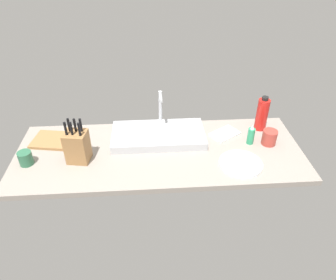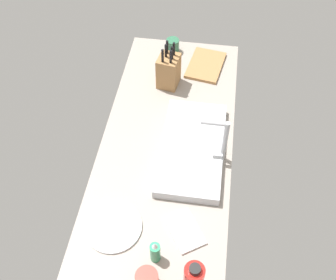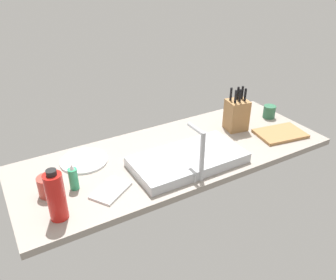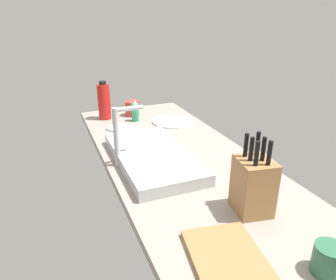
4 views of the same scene
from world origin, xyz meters
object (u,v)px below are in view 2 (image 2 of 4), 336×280
Objects in this scene: dinner_plate at (113,227)px; coffee_mug at (173,45)px; dish_towel at (185,231)px; knife_block at (169,71)px; soap_bottle at (155,252)px; cutting_board at (206,65)px; faucet at (222,139)px; sink_basin at (192,148)px.

coffee_mug is at bearing 175.81° from dinner_plate.
coffee_mug is at bearing -169.68° from dish_towel.
knife_block is 105.92cm from soap_bottle.
cutting_board is 3.43× the size of coffee_mug.
cutting_board is at bearing -179.80° from dish_towel.
faucet is 0.98× the size of knife_block.
coffee_mug is (-135.52, -11.47, -1.75)cm from soap_bottle.
cutting_board is (-18.45, 20.05, -9.09)cm from knife_block.
soap_bottle reaches higher than cutting_board.
sink_basin is 19.05cm from faucet.
cutting_board is at bearing 164.66° from dinner_plate.
faucet is 59.87cm from knife_block.
knife_block is 95.29cm from dinner_plate.
faucet is 87.85cm from coffee_mug.
dinner_plate is 31.40cm from dish_towel.
knife_block is 30.74cm from coffee_mug.
knife_block is 1.99× the size of soap_bottle.
cutting_board is (-65.65, 1.27, -1.70)cm from sink_basin.
coffee_mug is (-30.13, -1.75, -5.84)cm from knife_block.
sink_basin is 2.25× the size of faucet.
cutting_board is (-68.40, -12.50, -14.57)cm from faucet.
dish_towel is at bearing 2.13° from sink_basin.
dish_towel is 123.84cm from coffee_mug.
faucet reaches higher than dish_towel.
soap_bottle is 24.01cm from dinner_plate.
cutting_board is 1.13× the size of dinner_plate.
cutting_board is 1.53× the size of dish_towel.
knife_block reaches higher than sink_basin.
faucet is 0.93× the size of cutting_board.
sink_basin is at bearing 171.14° from soap_bottle.
cutting_board is at bearing 61.82° from coffee_mug.
faucet is 63.76cm from dinner_plate.
soap_bottle is 136.02cm from coffee_mug.
knife_block is at bearing -167.43° from dish_towel.
soap_bottle reaches higher than dinner_plate.
knife_block is 94.37cm from dish_towel.
dish_towel is (110.10, 0.38, -0.30)cm from cutting_board.
knife_block is 0.95× the size of cutting_board.
soap_bottle is 1.64× the size of coffee_mug.
faucet is 1.05× the size of dinner_plate.
dinner_plate is at bearing 2.76° from knife_block.
faucet is 60.73cm from soap_bottle.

